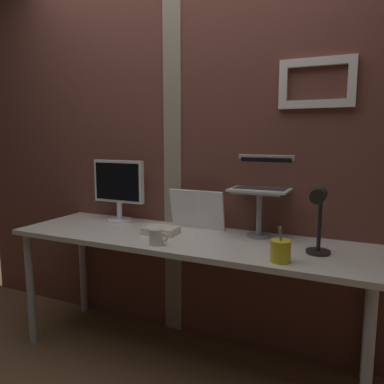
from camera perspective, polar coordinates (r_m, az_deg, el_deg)
The scene contains 11 objects.
ground_plane at distance 2.58m, azimuth -3.88°, elevation -23.01°, with size 6.00×6.00×0.00m, color brown.
brick_wall_back at distance 2.54m, azimuth -0.02°, elevation 5.47°, with size 3.72×0.16×2.43m.
desk at distance 2.25m, azimuth -1.10°, elevation -8.57°, with size 2.10×0.62×0.76m.
monitor at distance 2.64m, azimuth -10.90°, elevation 0.97°, with size 0.38×0.18×0.42m.
laptop_stand at distance 2.23m, azimuth 10.02°, elevation -2.11°, with size 0.28×0.22×0.27m.
laptop at distance 2.27m, azimuth 10.56°, elevation 1.68°, with size 0.33×0.29×0.20m.
whiteboard_panel at distance 2.40m, azimuth 0.73°, elevation -2.63°, with size 0.36×0.02×0.25m, color white.
desk_lamp at distance 1.92m, azimuth 18.38°, elevation -3.14°, with size 0.12×0.20×0.34m.
pen_cup at distance 1.83m, azimuth 13.09°, elevation -8.55°, with size 0.09×0.09×0.17m.
coffee_mug at distance 2.07m, azimuth -5.33°, elevation -6.69°, with size 0.11×0.08×0.09m.
paper_clutter_stack at distance 2.30m, azimuth -4.66°, elevation -5.75°, with size 0.20×0.14×0.04m, color silver.
Camera 1 is at (1.08, -1.92, 1.34)m, focal length 35.71 mm.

